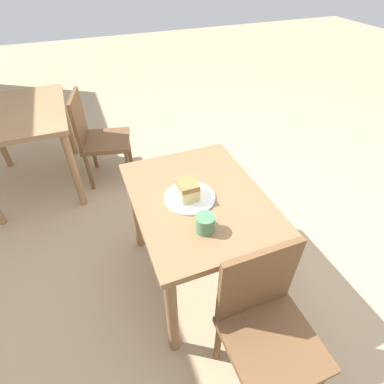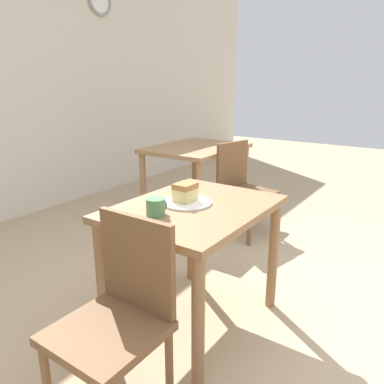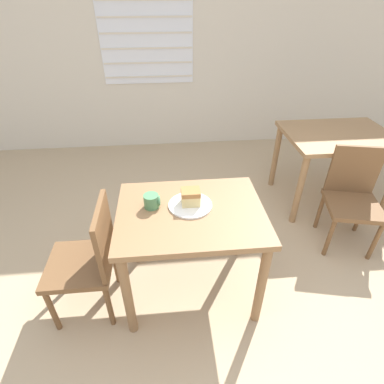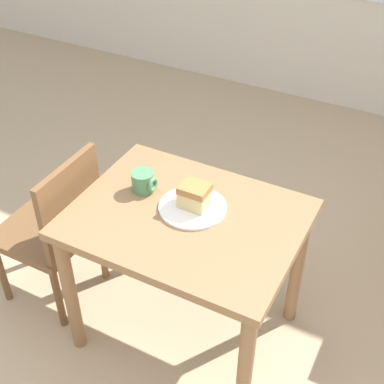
% 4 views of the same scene
% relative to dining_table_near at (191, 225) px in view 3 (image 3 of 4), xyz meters
% --- Properties ---
extents(ground_plane, '(14.00, 14.00, 0.00)m').
position_rel_dining_table_near_xyz_m(ground_plane, '(0.11, -0.46, -0.61)').
color(ground_plane, tan).
extents(wall_back, '(10.00, 0.10, 2.80)m').
position_rel_dining_table_near_xyz_m(wall_back, '(0.11, 2.57, 0.79)').
color(wall_back, beige).
rests_on(wall_back, ground_plane).
extents(dining_table_near, '(0.93, 0.71, 0.73)m').
position_rel_dining_table_near_xyz_m(dining_table_near, '(0.00, 0.00, 0.00)').
color(dining_table_near, olive).
rests_on(dining_table_near, ground_plane).
extents(dining_table_far, '(1.00, 0.76, 0.75)m').
position_rel_dining_table_near_xyz_m(dining_table_far, '(1.50, 1.00, 0.03)').
color(dining_table_far, '#9E754C').
rests_on(dining_table_far, ground_plane).
extents(chair_near_window, '(0.42, 0.42, 0.85)m').
position_rel_dining_table_near_xyz_m(chair_near_window, '(-0.66, -0.07, -0.16)').
color(chair_near_window, brown).
rests_on(chair_near_window, ground_plane).
extents(chair_far_corner, '(0.50, 0.50, 0.85)m').
position_rel_dining_table_near_xyz_m(chair_far_corner, '(1.39, 0.42, -0.16)').
color(chair_far_corner, brown).
rests_on(chair_far_corner, ground_plane).
extents(plate, '(0.28, 0.28, 0.01)m').
position_rel_dining_table_near_xyz_m(plate, '(0.00, 0.05, 0.13)').
color(plate, white).
rests_on(plate, dining_table_near).
extents(cake_slice, '(0.12, 0.10, 0.10)m').
position_rel_dining_table_near_xyz_m(cake_slice, '(0.01, 0.06, 0.18)').
color(cake_slice, '#E0C67F').
rests_on(cake_slice, plate).
extents(coffee_mug, '(0.10, 0.10, 0.09)m').
position_rel_dining_table_near_xyz_m(coffee_mug, '(-0.24, 0.06, 0.16)').
color(coffee_mug, '#4C8456').
rests_on(coffee_mug, dining_table_near).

